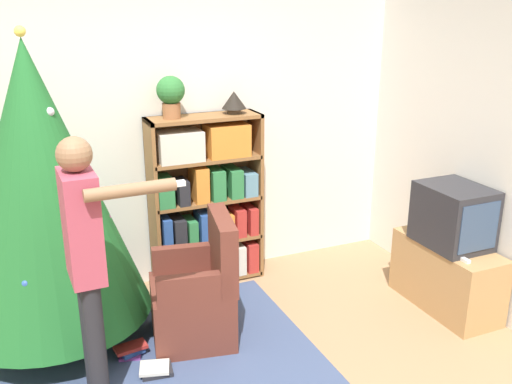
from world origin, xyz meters
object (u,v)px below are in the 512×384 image
(armchair, at_px, (198,297))
(christmas_tree, at_px, (39,185))
(standing_person, at_px, (86,254))
(table_lamp, at_px, (234,101))
(potted_plant, at_px, (171,94))
(bookshelf, at_px, (206,202))
(television, at_px, (454,216))

(armchair, bearing_deg, christmas_tree, -102.05)
(standing_person, relative_size, table_lamp, 8.24)
(standing_person, relative_size, potted_plant, 5.01)
(christmas_tree, xyz_separation_m, potted_plant, (1.04, 0.44, 0.48))
(bookshelf, bearing_deg, table_lamp, 1.89)
(standing_person, bearing_deg, television, 89.95)
(standing_person, bearing_deg, potted_plant, 144.04)
(television, relative_size, potted_plant, 1.62)
(bookshelf, relative_size, armchair, 1.57)
(bookshelf, bearing_deg, potted_plant, 178.09)
(bookshelf, distance_m, standing_person, 1.70)
(television, distance_m, armchair, 2.02)
(christmas_tree, height_order, standing_person, christmas_tree)
(armchair, bearing_deg, potted_plant, -176.29)
(bookshelf, distance_m, armchair, 0.98)
(christmas_tree, distance_m, table_lamp, 1.66)
(television, height_order, armchair, television)
(standing_person, distance_m, potted_plant, 1.66)
(standing_person, bearing_deg, christmas_tree, -169.45)
(television, bearing_deg, potted_plant, 146.93)
(armchair, bearing_deg, table_lamp, 153.76)
(christmas_tree, relative_size, potted_plant, 6.62)
(television, relative_size, table_lamp, 2.66)
(potted_plant, distance_m, table_lamp, 0.53)
(television, relative_size, armchair, 0.58)
(christmas_tree, bearing_deg, armchair, -22.61)
(television, relative_size, christmas_tree, 0.24)
(television, distance_m, table_lamp, 1.94)
(television, xyz_separation_m, christmas_tree, (-2.87, 0.75, 0.39))
(bookshelf, xyz_separation_m, television, (1.57, -1.18, 0.05))
(bookshelf, distance_m, potted_plant, 0.95)
(table_lamp, bearing_deg, bookshelf, -178.11)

